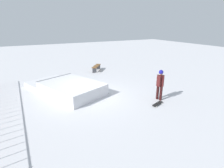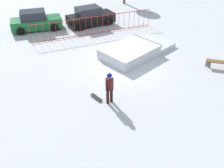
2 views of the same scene
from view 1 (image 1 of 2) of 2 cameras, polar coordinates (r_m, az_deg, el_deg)
name	(u,v)px [view 1 (image 1 of 2)]	position (r m, az deg, el deg)	size (l,w,h in m)	color
ground_plane	(93,96)	(10.65, -6.24, -3.87)	(60.00, 60.00, 0.00)	silver
skate_ramp	(67,87)	(11.43, -14.11, -1.06)	(5.98, 4.41, 0.74)	silver
skater	(160,83)	(10.13, 15.13, 0.44)	(0.43, 0.42, 1.73)	black
skateboard	(157,104)	(9.76, 14.34, -6.10)	(0.45, 0.82, 0.09)	black
park_bench	(96,67)	(16.23, -5.01, 5.44)	(1.50, 1.32, 0.48)	brown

